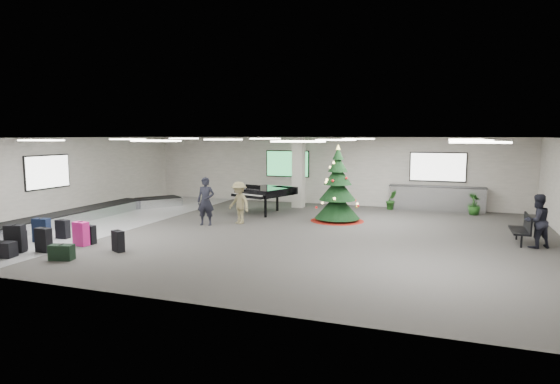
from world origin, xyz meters
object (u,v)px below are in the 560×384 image
(grand_piano, at_px, (264,192))
(bench, at_px, (523,227))
(baggage_carousel, at_px, (91,213))
(traveler_b, at_px, (239,203))
(traveler_bench, at_px, (537,221))
(service_counter, at_px, (436,198))
(traveler_a, at_px, (206,201))
(christmas_tree, at_px, (337,195))
(potted_plant_right, at_px, (474,205))
(pink_suitcase, at_px, (81,234))
(potted_plant_left, at_px, (391,200))

(grand_piano, height_order, bench, grand_piano)
(baggage_carousel, bearing_deg, traveler_b, 10.03)
(traveler_b, xyz_separation_m, traveler_bench, (9.80, -0.51, 0.01))
(service_counter, height_order, traveler_a, traveler_a)
(baggage_carousel, height_order, bench, bench)
(service_counter, height_order, christmas_tree, christmas_tree)
(potted_plant_right, bearing_deg, baggage_carousel, -156.96)
(traveler_a, height_order, traveler_bench, traveler_a)
(traveler_b, xyz_separation_m, potted_plant_right, (8.38, 5.05, -0.35))
(pink_suitcase, bearing_deg, baggage_carousel, 135.45)
(traveler_bench, bearing_deg, service_counter, -95.04)
(christmas_tree, relative_size, traveler_a, 1.66)
(bench, relative_size, traveler_b, 0.91)
(grand_piano, xyz_separation_m, traveler_a, (-1.04, -3.18, -0.02))
(service_counter, bearing_deg, potted_plant_right, -22.52)
(pink_suitcase, relative_size, christmas_tree, 0.25)
(potted_plant_right, bearing_deg, service_counter, 157.48)
(traveler_a, distance_m, traveler_b, 1.23)
(traveler_a, bearing_deg, traveler_b, 24.38)
(baggage_carousel, bearing_deg, service_counter, 27.67)
(traveler_bench, bearing_deg, potted_plant_left, -80.68)
(service_counter, xyz_separation_m, pink_suitcase, (-9.86, -10.47, -0.19))
(pink_suitcase, relative_size, potted_plant_left, 0.87)
(pink_suitcase, height_order, christmas_tree, christmas_tree)
(service_counter, relative_size, christmas_tree, 1.38)
(traveler_a, height_order, potted_plant_right, traveler_a)
(grand_piano, bearing_deg, service_counter, 44.27)
(bench, bearing_deg, potted_plant_left, 130.67)
(baggage_carousel, bearing_deg, traveler_bench, 1.98)
(traveler_b, bearing_deg, pink_suitcase, -97.35)
(pink_suitcase, xyz_separation_m, potted_plant_left, (7.98, 10.09, 0.07))
(christmas_tree, relative_size, traveler_bench, 1.85)
(grand_piano, bearing_deg, pink_suitcase, -93.35)
(traveler_b, height_order, potted_plant_left, traveler_b)
(christmas_tree, relative_size, grand_piano, 1.11)
(traveler_bench, xyz_separation_m, potted_plant_right, (-1.42, 5.56, -0.36))
(christmas_tree, distance_m, traveler_bench, 6.87)
(traveler_bench, distance_m, potted_plant_left, 7.55)
(service_counter, bearing_deg, bench, -65.38)
(service_counter, distance_m, potted_plant_right, 1.64)
(baggage_carousel, xyz_separation_m, traveler_bench, (15.77, 0.54, 0.58))
(christmas_tree, xyz_separation_m, traveler_bench, (6.47, -2.30, -0.21))
(baggage_carousel, relative_size, christmas_tree, 3.30)
(traveler_a, xyz_separation_m, traveler_bench, (10.81, 0.18, -0.09))
(christmas_tree, bearing_deg, bench, -16.82)
(traveler_b, height_order, potted_plant_right, traveler_b)
(service_counter, bearing_deg, pink_suitcase, -133.28)
(pink_suitcase, relative_size, traveler_b, 0.47)
(christmas_tree, height_order, traveler_b, christmas_tree)
(grand_piano, height_order, traveler_b, traveler_b)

